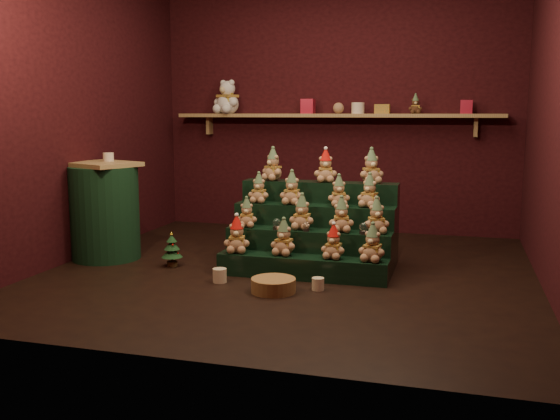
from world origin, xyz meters
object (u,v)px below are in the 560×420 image
(white_bear, at_px, (227,92))
(snow_globe_b, at_px, (306,226))
(mug_left, at_px, (220,275))
(riser_tier_front, at_px, (302,267))
(wicker_basket, at_px, (273,285))
(mug_right, at_px, (318,284))
(side_table, at_px, (105,211))
(brown_bear, at_px, (415,104))
(mini_christmas_tree, at_px, (172,249))
(snow_globe_a, at_px, (277,224))
(snow_globe_c, at_px, (364,228))

(white_bear, bearing_deg, snow_globe_b, -29.91)
(mug_left, bearing_deg, white_bear, 108.78)
(riser_tier_front, xyz_separation_m, wicker_basket, (-0.11, -0.45, -0.04))
(riser_tier_front, bearing_deg, white_bear, 124.53)
(mug_right, relative_size, white_bear, 0.20)
(side_table, relative_size, brown_bear, 4.45)
(side_table, distance_m, wicker_basket, 1.94)
(mug_right, distance_m, brown_bear, 2.74)
(mini_christmas_tree, relative_size, wicker_basket, 0.92)
(snow_globe_a, bearing_deg, white_bear, 121.26)
(snow_globe_b, xyz_separation_m, mini_christmas_tree, (-1.18, -0.09, -0.25))
(side_table, height_order, mug_left, side_table)
(snow_globe_c, height_order, white_bear, white_bear)
(side_table, xyz_separation_m, mug_left, (1.31, -0.48, -0.38))
(snow_globe_c, relative_size, side_table, 0.11)
(wicker_basket, relative_size, white_bear, 0.70)
(snow_globe_a, xyz_separation_m, snow_globe_b, (0.25, -0.00, -0.01))
(wicker_basket, bearing_deg, side_table, 160.71)
(mug_right, bearing_deg, snow_globe_b, 114.18)
(snow_globe_c, distance_m, brown_bear, 2.12)
(brown_bear, bearing_deg, mug_right, -112.92)
(wicker_basket, xyz_separation_m, white_bear, (-1.27, 2.46, 1.51))
(riser_tier_front, bearing_deg, wicker_basket, -103.90)
(snow_globe_a, bearing_deg, brown_bear, 61.98)
(mug_right, distance_m, wicker_basket, 0.34)
(snow_globe_c, bearing_deg, mug_left, -156.73)
(snow_globe_a, distance_m, snow_globe_c, 0.73)
(riser_tier_front, relative_size, white_bear, 2.93)
(snow_globe_a, xyz_separation_m, wicker_basket, (0.15, -0.61, -0.36))
(riser_tier_front, relative_size, brown_bear, 7.00)
(snow_globe_a, relative_size, snow_globe_c, 0.98)
(mini_christmas_tree, bearing_deg, mug_left, -32.18)
(side_table, distance_m, mini_christmas_tree, 0.78)
(brown_bear, bearing_deg, mini_christmas_tree, -144.72)
(mug_right, bearing_deg, snow_globe_a, 135.06)
(snow_globe_b, relative_size, white_bear, 0.17)
(side_table, distance_m, mug_right, 2.19)
(side_table, bearing_deg, riser_tier_front, 16.66)
(snow_globe_b, xyz_separation_m, white_bear, (-1.38, 1.85, 1.16))
(wicker_basket, bearing_deg, mug_left, 163.41)
(snow_globe_c, xyz_separation_m, side_table, (-2.38, 0.02, 0.03))
(mini_christmas_tree, bearing_deg, side_table, 171.20)
(snow_globe_c, xyz_separation_m, brown_bear, (0.25, 1.85, 1.01))
(snow_globe_b, bearing_deg, wicker_basket, -99.73)
(side_table, bearing_deg, brown_bear, 56.96)
(riser_tier_front, height_order, mug_left, riser_tier_front)
(mug_left, xyz_separation_m, white_bear, (-0.79, 2.31, 1.50))
(riser_tier_front, relative_size, mini_christmas_tree, 4.50)
(riser_tier_front, distance_m, snow_globe_c, 0.59)
(snow_globe_c, relative_size, white_bear, 0.20)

